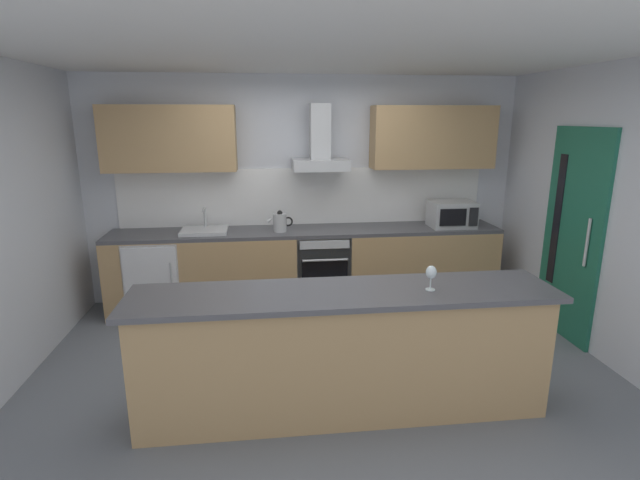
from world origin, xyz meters
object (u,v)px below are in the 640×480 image
at_px(oven, 322,267).
at_px(sink, 204,230).
at_px(refrigerator, 157,276).
at_px(kettle, 280,222).
at_px(range_hood, 320,149).
at_px(wine_glass, 431,273).
at_px(microwave, 452,214).

distance_m(oven, sink, 1.38).
xyz_separation_m(oven, refrigerator, (-1.85, -0.00, -0.03)).
xyz_separation_m(oven, kettle, (-0.47, -0.03, 0.55)).
distance_m(range_hood, wine_glass, 2.45).
relative_size(oven, wine_glass, 4.50).
xyz_separation_m(refrigerator, sink, (0.55, 0.01, 0.50)).
bearing_deg(sink, wine_glass, -50.27).
bearing_deg(kettle, range_hood, 19.24).
xyz_separation_m(sink, kettle, (0.83, -0.04, 0.08)).
relative_size(microwave, sink, 1.00).
bearing_deg(range_hood, oven, -90.00).
xyz_separation_m(oven, range_hood, (0.00, 0.13, 1.33)).
bearing_deg(wine_glass, microwave, 64.85).
bearing_deg(kettle, refrigerator, 178.71).
xyz_separation_m(oven, sink, (-1.30, 0.01, 0.47)).
distance_m(refrigerator, wine_glass, 3.26).
relative_size(sink, range_hood, 0.69).
height_order(kettle, range_hood, range_hood).
height_order(microwave, range_hood, range_hood).
relative_size(refrigerator, sink, 1.70).
height_order(refrigerator, range_hood, range_hood).
xyz_separation_m(kettle, range_hood, (0.47, 0.16, 0.78)).
bearing_deg(range_hood, wine_glass, -77.48).
xyz_separation_m(range_hood, wine_glass, (0.51, -2.29, -0.71)).
bearing_deg(range_hood, refrigerator, -175.90).
relative_size(oven, kettle, 2.77).
relative_size(microwave, range_hood, 0.69).
xyz_separation_m(microwave, wine_glass, (-1.00, -2.13, 0.03)).
distance_m(microwave, range_hood, 1.69).
relative_size(refrigerator, wine_glass, 4.78).
bearing_deg(microwave, refrigerator, 179.57).
height_order(oven, range_hood, range_hood).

